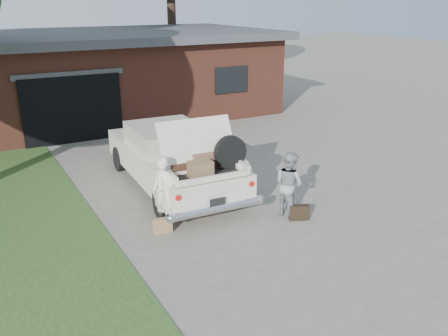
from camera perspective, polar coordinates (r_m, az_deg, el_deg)
ground at (r=10.10m, az=1.69°, el=-6.89°), size 90.00×90.00×0.00m
house at (r=20.21m, az=-13.15°, el=11.09°), size 12.80×7.80×3.30m
sedan at (r=11.94m, az=-6.19°, el=1.30°), size 2.30×5.35×2.07m
woman_left at (r=9.87m, az=-7.30°, el=-2.87°), size 0.55×0.65×1.51m
woman_right at (r=10.37m, az=7.84°, el=-1.94°), size 0.65×0.78×1.46m
suitcase_left at (r=9.82m, az=-7.42°, el=-6.87°), size 0.42×0.21×0.31m
suitcase_right at (r=10.39m, az=9.04°, el=-5.31°), size 0.45×0.30×0.34m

